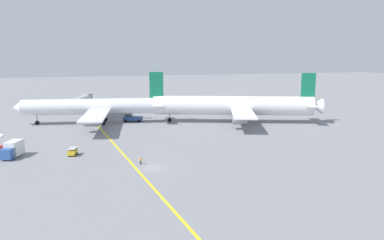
% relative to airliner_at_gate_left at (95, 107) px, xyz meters
% --- Properties ---
extents(ground_plane, '(600.00, 600.00, 0.00)m').
position_rel_airliner_at_gate_left_xyz_m(ground_plane, '(10.05, -50.88, -5.38)').
color(ground_plane, gray).
extents(taxiway_stripe, '(17.06, 118.92, 0.01)m').
position_rel_airliner_at_gate_left_xyz_m(taxiway_stripe, '(5.56, -40.88, -5.38)').
color(taxiway_stripe, yellow).
rests_on(taxiway_stripe, ground).
extents(airliner_at_gate_left, '(48.85, 48.94, 16.17)m').
position_rel_airliner_at_gate_left_xyz_m(airliner_at_gate_left, '(0.00, 0.00, 0.00)').
color(airliner_at_gate_left, white).
rests_on(airliner_at_gate_left, ground).
extents(airliner_being_pushed, '(54.92, 40.01, 15.95)m').
position_rel_airliner_at_gate_left_xyz_m(airliner_being_pushed, '(42.81, -9.69, 0.08)').
color(airliner_being_pushed, white).
rests_on(airliner_being_pushed, ground).
extents(pushback_tug, '(9.31, 4.28, 2.88)m').
position_rel_airliner_at_gate_left_xyz_m(pushback_tug, '(11.48, 0.42, -4.17)').
color(pushback_tug, '#2D4C8C').
rests_on(pushback_tug, ground).
extents(gse_catering_truck_tall, '(4.22, 6.31, 3.50)m').
position_rel_airliner_at_gate_left_xyz_m(gse_catering_truck_tall, '(-17.72, -35.59, -3.63)').
color(gse_catering_truck_tall, '#2D5199').
rests_on(gse_catering_truck_tall, ground).
extents(gse_baggage_cart_near_cluster, '(2.17, 3.02, 1.71)m').
position_rel_airliner_at_gate_left_xyz_m(gse_baggage_cart_near_cluster, '(-5.42, -37.26, -4.52)').
color(gse_baggage_cart_near_cluster, gold).
rests_on(gse_baggage_cart_near_cluster, ground).
extents(ground_crew_wing_walker_right, '(0.49, 0.36, 1.56)m').
position_rel_airliner_at_gate_left_xyz_m(ground_crew_wing_walker_right, '(8.11, -47.68, -4.58)').
color(ground_crew_wing_walker_right, black).
rests_on(ground_crew_wing_walker_right, ground).
extents(jet_bridge, '(7.42, 17.97, 6.13)m').
position_rel_airliner_at_gate_left_xyz_m(jet_bridge, '(-4.14, 28.90, -1.03)').
color(jet_bridge, '#B7B7BC').
rests_on(jet_bridge, ground).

